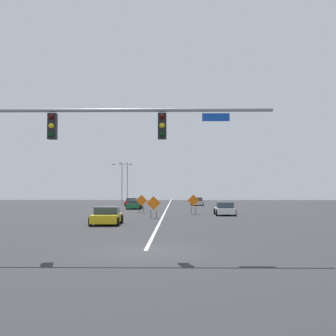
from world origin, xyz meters
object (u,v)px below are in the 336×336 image
traffic_signal_assembly (58,135)px  car_red_near (132,202)px  car_green_distant (134,205)px  car_white_approaching (225,209)px  street_lamp_mid_right (127,181)px  car_silver_passing (197,202)px  construction_sign_median_near (193,202)px  car_yellow_far (107,216)px  street_lamp_mid_left (122,180)px  construction_sign_right_lane (141,201)px  construction_sign_median_far (154,204)px

traffic_signal_assembly → car_red_near: size_ratio=3.13×
car_green_distant → car_white_approaching: 18.37m
street_lamp_mid_right → car_white_approaching: size_ratio=1.86×
car_green_distant → car_white_approaching: size_ratio=0.97×
street_lamp_mid_right → car_silver_passing: street_lamp_mid_right is taller
construction_sign_median_near → car_yellow_far: (-6.77, -14.71, -0.72)m
street_lamp_mid_left → construction_sign_right_lane: (6.51, -35.78, -3.35)m
car_green_distant → street_lamp_mid_left: bearing=100.6°
construction_sign_median_far → car_yellow_far: size_ratio=0.50×
traffic_signal_assembly → car_silver_passing: size_ratio=3.01×
street_lamp_mid_right → car_white_approaching: 47.11m
car_red_near → street_lamp_mid_right: bearing=99.2°
traffic_signal_assembly → construction_sign_right_lane: (0.98, 31.46, -3.37)m
construction_sign_median_near → car_white_approaching: bearing=-34.5°
construction_sign_median_far → car_silver_passing: bearing=81.1°
street_lamp_mid_left → construction_sign_median_near: size_ratio=3.78×
traffic_signal_assembly → construction_sign_median_far: traffic_signal_assembly is taller
street_lamp_mid_right → construction_sign_median_far: bearing=-81.0°
car_silver_passing → car_green_distant: size_ratio=1.04×
street_lamp_mid_right → car_white_approaching: street_lamp_mid_right is taller
construction_sign_median_far → construction_sign_right_lane: construction_sign_right_lane is taller
car_yellow_far → car_white_approaching: (9.78, 12.65, 0.02)m
street_lamp_mid_left → car_white_approaching: street_lamp_mid_left is taller
traffic_signal_assembly → car_silver_passing: (8.39, 56.99, -3.97)m
construction_sign_median_far → car_green_distant: bearing=100.0°
street_lamp_mid_right → car_silver_passing: size_ratio=1.84×
car_yellow_far → car_red_near: size_ratio=0.91×
car_green_distant → car_red_near: bearing=97.1°
car_yellow_far → car_silver_passing: bearing=78.8°
construction_sign_median_far → car_red_near: size_ratio=0.45×
construction_sign_median_far → car_green_distant: construction_sign_median_far is taller
car_red_near → car_white_approaching: (12.02, -28.42, -0.01)m
street_lamp_mid_left → car_silver_passing: 17.74m
construction_sign_median_near → car_green_distant: size_ratio=0.48×
street_lamp_mid_left → construction_sign_median_near: (12.15, -38.66, -3.30)m
construction_sign_median_far → car_green_distant: size_ratio=0.45×
construction_sign_median_far → construction_sign_median_near: construction_sign_median_near is taller
street_lamp_mid_left → car_green_distant: size_ratio=1.80×
car_red_near → car_green_distant: (1.65, -13.27, -0.04)m
traffic_signal_assembly → car_yellow_far: traffic_signal_assembly is taller
car_yellow_far → car_red_near: (-2.24, 41.07, 0.03)m
car_white_approaching → construction_sign_median_near: bearing=145.5°
traffic_signal_assembly → construction_sign_median_near: bearing=77.0°
construction_sign_median_far → car_silver_passing: (5.58, 35.56, -0.58)m
street_lamp_mid_left → street_lamp_mid_right: bearing=82.5°
car_yellow_far → traffic_signal_assembly: bearing=-89.4°
construction_sign_median_far → car_white_approaching: (6.82, 5.09, -0.62)m
construction_sign_right_lane → car_green_distant: construction_sign_right_lane is taller
construction_sign_median_far → car_white_approaching: construction_sign_median_far is taller
traffic_signal_assembly → street_lamp_mid_right: (-5.02, 71.12, -0.11)m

